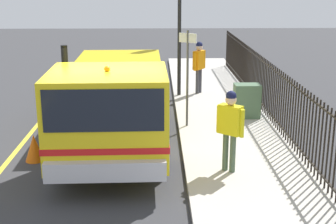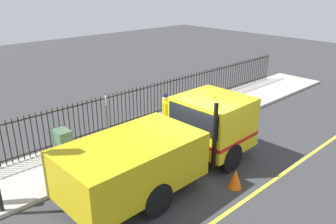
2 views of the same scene
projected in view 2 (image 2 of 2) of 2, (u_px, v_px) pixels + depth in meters
ground_plane at (194, 167)px, 11.39m from camera, size 57.68×57.68×0.00m
sidewalk_slab at (139, 137)px, 13.41m from camera, size 2.73×26.22×0.12m
lane_marking at (251, 196)px, 9.83m from camera, size 0.12×23.60×0.01m
work_truck at (177, 139)px, 10.52m from camera, size 2.45×6.88×2.55m
worker_standing at (165, 109)px, 13.32m from camera, size 0.50×0.46×1.68m
iron_fence at (120, 110)px, 13.92m from camera, size 0.04×22.32×1.57m
utility_cabinet at (63, 142)px, 11.79m from camera, size 0.72×0.48×0.95m
traffic_cone at (235, 179)px, 10.16m from camera, size 0.42×0.42×0.60m
street_sign at (107, 122)px, 10.71m from camera, size 0.44×0.29×2.54m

